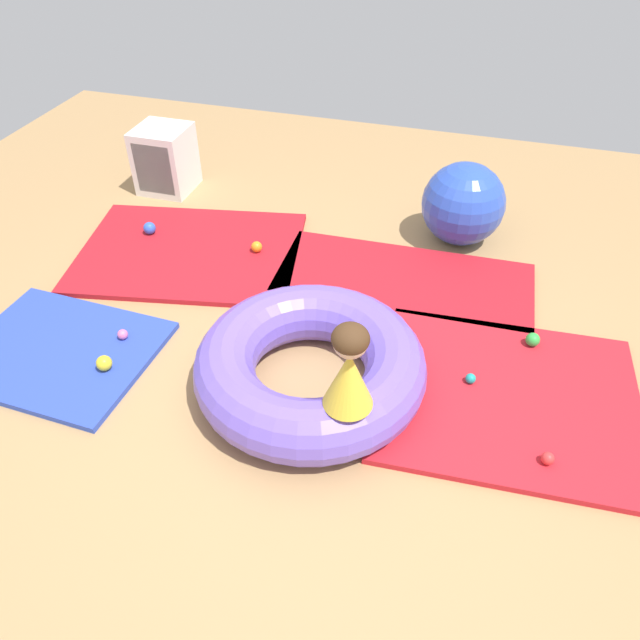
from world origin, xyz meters
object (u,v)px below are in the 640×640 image
child_in_yellow (349,368)px  play_ball_yellow (104,363)px  play_ball_blue (150,228)px  storage_cube (164,160)px  inflatable_cushion (310,366)px  play_ball_pink (123,334)px  play_ball_orange (257,247)px  exercise_ball_large (463,204)px  play_ball_teal (471,378)px  play_ball_green (533,340)px  play_ball_red (548,458)px

child_in_yellow → play_ball_yellow: size_ratio=5.25×
play_ball_blue → storage_cube: 0.83m
inflatable_cushion → play_ball_pink: inflatable_cushion is taller
play_ball_orange → storage_cube: size_ratio=0.15×
play_ball_pink → exercise_ball_large: (1.91, 1.85, 0.24)m
play_ball_blue → play_ball_pink: bearing=-69.3°
inflatable_cushion → play_ball_teal: 0.95m
play_ball_blue → play_ball_yellow: size_ratio=1.01×
inflatable_cushion → play_ball_teal: bearing=16.7°
play_ball_green → storage_cube: storage_cube is taller
play_ball_yellow → exercise_ball_large: (1.87, 2.13, 0.23)m
child_in_yellow → play_ball_pink: 1.72m
inflatable_cushion → exercise_ball_large: (0.64, 1.89, 0.14)m
play_ball_pink → play_ball_green: 2.60m
play_ball_blue → play_ball_pink: size_ratio=1.45×
inflatable_cushion → play_ball_blue: (-1.71, 1.22, -0.09)m
play_ball_blue → exercise_ball_large: bearing=15.9°
child_in_yellow → play_ball_yellow: (-1.54, 0.13, -0.51)m
inflatable_cushion → play_ball_green: inflatable_cushion is taller
play_ball_yellow → play_ball_green: 2.65m
child_in_yellow → play_ball_orange: child_in_yellow is taller
play_ball_teal → exercise_ball_large: 1.66m
storage_cube → inflatable_cushion: bearing=-45.6°
child_in_yellow → play_ball_blue: (-2.03, 1.59, -0.51)m
play_ball_yellow → play_ball_red: 2.57m
child_in_yellow → play_ball_red: (1.03, 0.17, -0.52)m
play_ball_blue → play_ball_pink: 1.26m
play_ball_red → play_ball_orange: bearing=146.5°
child_in_yellow → inflatable_cushion: bearing=175.4°
play_ball_yellow → play_ball_orange: bearing=73.9°
exercise_ball_large → play_ball_blue: bearing=-164.1°
inflatable_cushion → storage_cube: 2.79m
play_ball_orange → play_ball_green: size_ratio=0.95×
play_ball_blue → play_ball_yellow: same height
play_ball_pink → inflatable_cushion: bearing=-1.7°
child_in_yellow → play_ball_pink: size_ratio=7.55×
play_ball_teal → play_ball_red: bearing=-47.1°
play_ball_orange → play_ball_pink: bearing=-111.3°
child_in_yellow → storage_cube: (-2.27, 2.37, -0.32)m
play_ball_yellow → play_ball_teal: (2.13, 0.51, -0.02)m
inflatable_cushion → play_ball_orange: (-0.80, 1.22, -0.10)m
play_ball_green → play_ball_red: bearing=-83.6°
inflatable_cushion → storage_cube: storage_cube is taller
play_ball_yellow → play_ball_green: size_ratio=1.08×
play_ball_blue → child_in_yellow: bearing=-38.2°
play_ball_green → play_ball_teal: 0.56m
inflatable_cushion → child_in_yellow: bearing=-49.8°
child_in_yellow → exercise_ball_large: child_in_yellow is taller
child_in_yellow → storage_cube: child_in_yellow is taller
play_ball_red → storage_cube: storage_cube is taller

